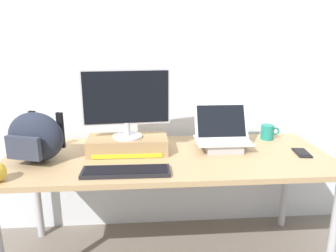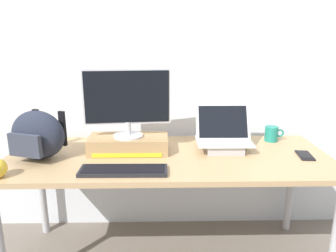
# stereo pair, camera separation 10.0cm
# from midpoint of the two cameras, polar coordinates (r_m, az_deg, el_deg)

# --- Properties ---
(back_wall) EXTENTS (7.00, 0.10, 2.60)m
(back_wall) POSITION_cam_midpoint_polar(r_m,az_deg,el_deg) (2.27, -2.23, 13.05)
(back_wall) COLOR silver
(back_wall) RESTS_ON ground
(desk) EXTENTS (1.92, 0.75, 0.72)m
(desk) POSITION_cam_midpoint_polar(r_m,az_deg,el_deg) (1.95, -1.48, -6.95)
(desk) COLOR tan
(desk) RESTS_ON ground
(toner_box_yellow) EXTENTS (0.48, 0.22, 0.10)m
(toner_box_yellow) POSITION_cam_midpoint_polar(r_m,az_deg,el_deg) (1.97, -8.59, -3.34)
(toner_box_yellow) COLOR #A88456
(toner_box_yellow) RESTS_ON desk
(desktop_monitor) EXTENTS (0.52, 0.18, 0.41)m
(desktop_monitor) POSITION_cam_midpoint_polar(r_m,az_deg,el_deg) (1.90, -8.91, 4.29)
(desktop_monitor) COLOR silver
(desktop_monitor) RESTS_ON toner_box_yellow
(open_laptop) EXTENTS (0.34, 0.24, 0.27)m
(open_laptop) POSITION_cam_midpoint_polar(r_m,az_deg,el_deg) (2.03, 8.20, -2.51)
(open_laptop) COLOR #ADADB2
(open_laptop) RESTS_ON desk
(external_keyboard) EXTENTS (0.46, 0.14, 0.02)m
(external_keyboard) POSITION_cam_midpoint_polar(r_m,az_deg,el_deg) (1.69, -9.18, -7.97)
(external_keyboard) COLOR black
(external_keyboard) RESTS_ON desk
(messenger_backpack) EXTENTS (0.37, 0.30, 0.28)m
(messenger_backpack) POSITION_cam_midpoint_polar(r_m,az_deg,el_deg) (1.96, -23.83, -1.85)
(messenger_backpack) COLOR #232838
(messenger_backpack) RESTS_ON desk
(coffee_mug) EXTENTS (0.13, 0.09, 0.10)m
(coffee_mug) POSITION_cam_midpoint_polar(r_m,az_deg,el_deg) (2.29, 16.10, -1.06)
(coffee_mug) COLOR #1E7F70
(coffee_mug) RESTS_ON desk
(cell_phone) EXTENTS (0.09, 0.16, 0.01)m
(cell_phone) POSITION_cam_midpoint_polar(r_m,az_deg,el_deg) (2.09, 21.42, -4.45)
(cell_phone) COLOR black
(cell_phone) RESTS_ON desk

